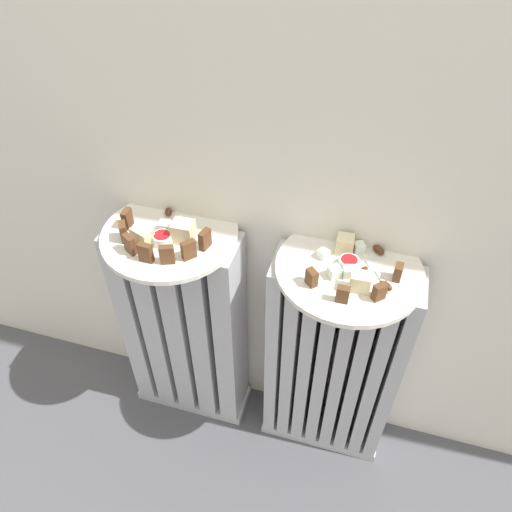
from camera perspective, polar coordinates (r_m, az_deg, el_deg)
The scene contains 35 objects.
ground_plane at distance 1.47m, azimuth -3.39°, elevation -26.68°, with size 6.00×6.00×0.00m, color #4C4C51.
radiator_left at distance 1.36m, azimuth -8.25°, elevation -8.52°, with size 0.33×0.12×0.66m.
radiator_right at distance 1.29m, azimuth 8.78°, elevation -12.41°, with size 0.33×0.12×0.66m.
plate_left at distance 1.11m, azimuth -9.98°, elevation 2.49°, with size 0.31×0.31×0.01m, color silver.
plate_right at distance 1.03m, azimuth 10.77°, elevation -1.55°, with size 0.31×0.31×0.01m, color silver.
dark_cake_slice_left_0 at distance 1.13m, azimuth -14.76°, elevation 4.24°, with size 0.03×0.01×0.04m, color #56351E.
dark_cake_slice_left_1 at distance 1.10m, azimuth -15.17°, elevation 2.74°, with size 0.03×0.01×0.04m, color #56351E.
dark_cake_slice_left_2 at distance 1.06m, azimuth -14.48°, elevation 1.34°, with size 0.03×0.01×0.04m, color #56351E.
dark_cake_slice_left_3 at distance 1.03m, azimuth -12.74°, elevation 0.38°, with size 0.03×0.01×0.04m, color #56351E.
dark_cake_slice_left_4 at distance 1.02m, azimuth -10.32°, elevation 0.15°, with size 0.03×0.01×0.04m, color #56351E.
dark_cake_slice_left_5 at distance 1.02m, azimuth -7.84°, elevation 0.72°, with size 0.03×0.01×0.04m, color #56351E.
dark_cake_slice_left_6 at distance 1.05m, azimuth -5.96°, elevation 1.95°, with size 0.03×0.01×0.04m, color #56351E.
marble_cake_slice_left_0 at distance 1.07m, azimuth -8.44°, elevation 2.82°, with size 0.05×0.04×0.05m, color beige.
marble_cake_slice_left_1 at distance 1.08m, azimuth -13.04°, elevation 2.32°, with size 0.05×0.03×0.04m, color beige.
turkish_delight_left_0 at distance 1.11m, azimuth -10.56°, elevation 3.36°, with size 0.02×0.02×0.02m, color white.
turkish_delight_left_1 at distance 1.12m, azimuth -8.61°, elevation 3.96°, with size 0.02×0.02×0.02m, color white.
turkish_delight_left_2 at distance 1.12m, azimuth -13.34°, elevation 3.30°, with size 0.02×0.02×0.02m, color white.
medjool_date_left_0 at distance 1.18m, azimuth -10.81°, elevation 5.96°, with size 0.03×0.01×0.02m, color #4C2814.
medjool_date_left_1 at distance 1.15m, azimuth -10.19°, elevation 5.09°, with size 0.02×0.02×0.01m, color #4C2814.
jam_bowl_left at distance 1.07m, azimuth -10.83°, elevation 2.03°, with size 0.04×0.04×0.02m.
dark_cake_slice_right_0 at distance 0.97m, azimuth 6.49°, elevation -2.50°, with size 0.02×0.02×0.04m, color #56351E.
dark_cake_slice_right_1 at distance 0.95m, azimuth 10.06°, elevation -4.40°, with size 0.02×0.02×0.04m, color #56351E.
dark_cake_slice_right_2 at distance 0.97m, azimuth 14.15°, elevation -4.07°, with size 0.02×0.02×0.04m, color #56351E.
dark_cake_slice_right_3 at distance 1.01m, azimuth 16.19°, elevation -1.82°, with size 0.02×0.02×0.04m, color #56351E.
marble_cake_slice_right_0 at distance 0.97m, azimuth 12.04°, elevation -2.98°, with size 0.04×0.03×0.04m, color beige.
marble_cake_slice_right_1 at distance 1.05m, azimuth 10.30°, elevation 1.37°, with size 0.04×0.03×0.04m, color beige.
turkish_delight_right_0 at distance 1.00m, azimuth 10.73°, elevation -1.84°, with size 0.02×0.02×0.02m, color white.
turkish_delight_right_1 at distance 1.03m, azimuth 7.83°, elevation 0.25°, with size 0.02×0.02×0.02m, color white.
turkish_delight_right_2 at distance 1.06m, azimuth 11.91°, elevation 1.00°, with size 0.02×0.02×0.02m, color white.
turkish_delight_right_3 at distance 1.00m, azimuth 9.11°, elevation -1.85°, with size 0.02×0.02×0.02m, color white.
medjool_date_right_0 at distance 1.00m, azimuth 14.86°, elevation -3.34°, with size 0.03×0.01×0.01m, color #4C2814.
medjool_date_right_1 at distance 1.01m, azimuth 12.36°, elevation -1.76°, with size 0.03×0.01×0.02m, color #4C2814.
medjool_date_right_2 at distance 1.07m, azimuth 14.09°, elevation 0.70°, with size 0.03×0.02×0.02m, color #4C2814.
jam_bowl_right at distance 1.02m, azimuth 10.75°, elevation -0.74°, with size 0.04×0.04×0.02m.
fork at distance 1.03m, azimuth 13.98°, elevation -1.91°, with size 0.06×0.09×0.00m.
Camera 1 is at (0.22, -0.46, 1.38)m, focal length 34.38 mm.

